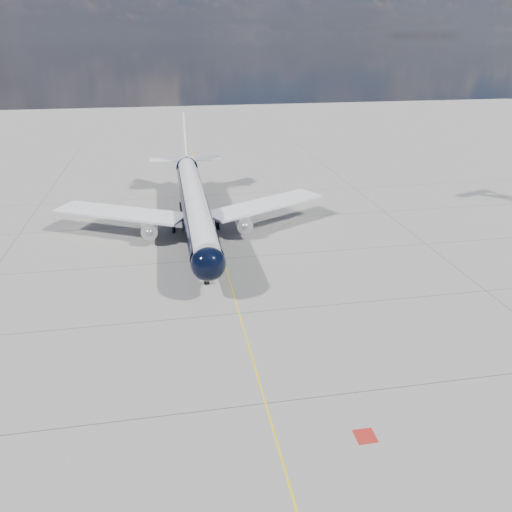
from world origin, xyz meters
name	(u,v)px	position (x,y,z in m)	size (l,w,h in m)	color
ground	(219,245)	(0.00, 30.00, 0.00)	(320.00, 320.00, 0.00)	gray
taxiway_centerline	(223,259)	(0.00, 25.00, 0.00)	(0.16, 160.00, 0.01)	yellow
red_marking	(365,436)	(6.80, -10.00, 0.00)	(1.60, 1.60, 0.01)	maroon
main_airliner	(194,202)	(-2.98, 36.80, 4.69)	(43.02, 52.21, 15.12)	black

